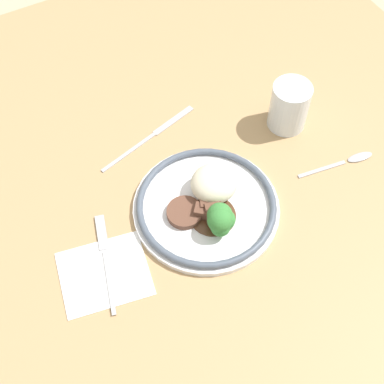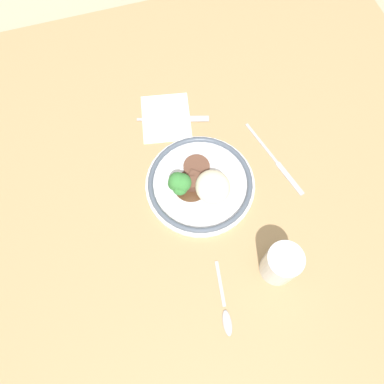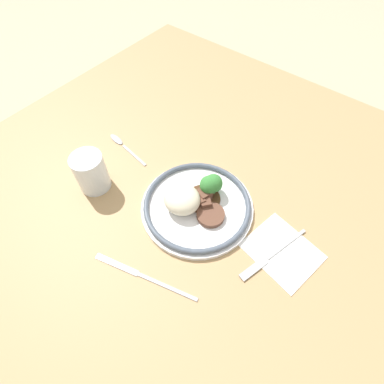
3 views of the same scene
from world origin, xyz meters
name	(u,v)px [view 3 (image 3 of 3)]	position (x,y,z in m)	size (l,w,h in m)	color
ground_plane	(188,227)	(0.00, 0.00, 0.00)	(8.00, 8.00, 0.00)	tan
dining_table	(188,223)	(0.00, 0.00, 0.02)	(1.23, 1.28, 0.04)	tan
napkin	(282,251)	(-0.20, -0.06, 0.04)	(0.16, 0.14, 0.00)	white
plate	(197,202)	(0.00, -0.04, 0.06)	(0.25, 0.25, 0.07)	white
juice_glass	(92,174)	(0.23, 0.06, 0.09)	(0.07, 0.07, 0.10)	orange
fork	(268,258)	(-0.19, -0.03, 0.05)	(0.06, 0.18, 0.00)	#ADADB2
knife	(141,275)	(-0.01, 0.16, 0.04)	(0.22, 0.07, 0.00)	#ADADB2
spoon	(121,143)	(0.29, -0.07, 0.04)	(0.15, 0.03, 0.01)	#ADADB2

